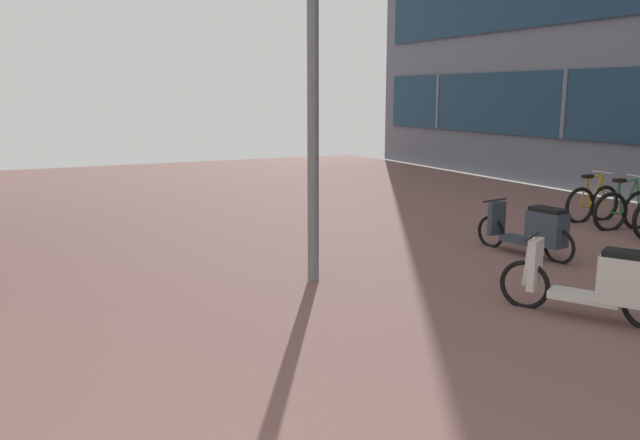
{
  "coord_description": "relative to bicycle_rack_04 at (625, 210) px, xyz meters",
  "views": [
    {
      "loc": [
        -0.13,
        -2.09,
        2.32
      ],
      "look_at": [
        2.66,
        3.67,
        1.07
      ],
      "focal_mm": 36.57,
      "sensor_mm": 36.0,
      "label": 1
    }
  ],
  "objects": [
    {
      "name": "bicycle_rack_04",
      "position": [
        0.0,
        0.0,
        0.0
      ],
      "size": [
        1.3,
        0.48,
        0.97
      ],
      "color": "black",
      "rests_on": "ground"
    },
    {
      "name": "bicycle_rack_05",
      "position": [
        0.09,
        0.78,
        -0.01
      ],
      "size": [
        1.28,
        0.48,
        0.94
      ],
      "color": "black",
      "rests_on": "ground"
    },
    {
      "name": "scooter_near",
      "position": [
        -2.81,
        -0.76,
        0.06
      ],
      "size": [
        0.6,
        1.7,
        0.77
      ],
      "color": "black",
      "rests_on": "ground"
    },
    {
      "name": "scooter_mid",
      "position": [
        -4.1,
        -3.17,
        0.13
      ],
      "size": [
        1.05,
        1.6,
        1.04
      ],
      "color": "black",
      "rests_on": "ground"
    }
  ]
}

